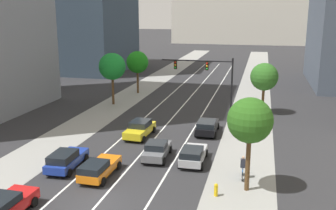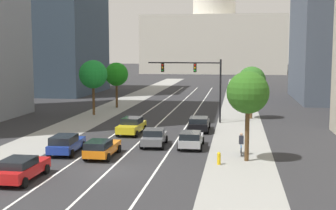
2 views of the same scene
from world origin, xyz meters
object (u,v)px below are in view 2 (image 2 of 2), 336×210
car_black (199,123)px  fire_hydrant (219,158)px  traffic_signal_mast (198,77)px  street_tree_mid_right (252,81)px  car_blue (66,144)px  street_tree_far_right (248,93)px  street_tree_near_left (93,75)px  car_red (21,168)px  car_silver (191,139)px  street_tree_mid_left (116,74)px  capitol_building (214,35)px  car_gray (154,137)px  car_yellow (132,126)px  car_orange (102,148)px  cyclist (241,144)px

car_black → fire_hydrant: bearing=-170.4°
traffic_signal_mast → street_tree_mid_right: traffic_signal_mast is taller
car_blue → street_tree_far_right: size_ratio=0.71×
car_black → street_tree_near_left: bearing=54.3°
car_red → street_tree_near_left: (-4.46, 28.89, 4.28)m
traffic_signal_mast → car_red: bearing=-109.5°
car_silver → street_tree_mid_left: 28.85m
street_tree_near_left → street_tree_mid_right: bearing=-0.7°
capitol_building → fire_hydrant: bearing=-86.9°
car_black → car_gray: size_ratio=1.12×
car_blue → street_tree_mid_left: 29.39m
car_yellow → car_gray: 6.13m
car_silver → street_tree_near_left: (-13.95, 17.77, 4.29)m
street_tree_near_left → fire_hydrant: bearing=-54.4°
capitol_building → car_blue: bearing=-92.1°
traffic_signal_mast → street_tree_far_right: traffic_signal_mast is taller
fire_hydrant → car_silver: bearing=115.5°
car_red → street_tree_mid_left: (-3.53, 36.56, 3.90)m
car_gray → street_tree_far_right: bearing=-121.7°
car_red → fire_hydrant: car_red is taller
street_tree_near_left → street_tree_far_right: street_tree_near_left is taller
capitol_building → car_black: size_ratio=10.46×
street_tree_mid_left → car_silver: bearing=-62.9°
fire_hydrant → street_tree_near_left: 28.69m
car_orange → capitol_building: bearing=-0.1°
capitol_building → car_orange: 133.57m
car_blue → street_tree_mid_left: street_tree_mid_left is taller
capitol_building → car_gray: bearing=-89.3°
car_yellow → car_blue: (-3.16, -9.13, -0.02)m
capitol_building → car_yellow: capitol_building is taller
car_red → car_black: car_black is taller
car_yellow → car_black: (6.33, 2.46, -0.03)m
capitol_building → street_tree_mid_right: capitol_building is taller
street_tree_mid_right → capitol_building: bearing=95.2°
car_blue → car_gray: bearing=-61.0°
car_blue → fire_hydrant: (12.00, -1.80, -0.33)m
traffic_signal_mast → street_tree_far_right: bearing=-73.8°
car_silver → street_tree_mid_left: size_ratio=0.67×
car_black → fire_hydrant: 13.63m
cyclist → street_tree_near_left: street_tree_near_left is taller
car_red → street_tree_mid_left: 36.94m
car_red → street_tree_mid_right: street_tree_mid_right is taller
street_tree_mid_left → car_orange: bearing=-77.4°
car_orange → car_gray: bearing=-32.9°
car_blue → car_black: car_blue is taller
street_tree_near_left → street_tree_mid_right: street_tree_near_left is taller
capitol_building → street_tree_mid_left: capitol_building is taller
car_gray → fire_hydrant: car_gray is taller
car_orange → street_tree_near_left: (-7.62, 22.15, 4.30)m
street_tree_near_left → street_tree_far_right: (18.43, -21.62, -0.06)m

